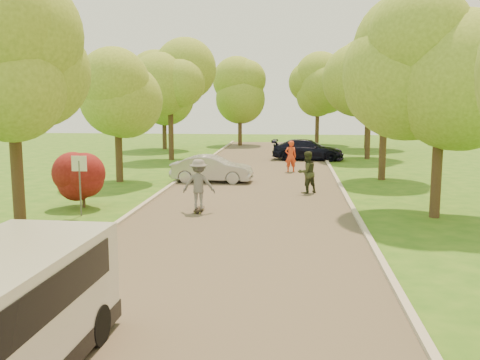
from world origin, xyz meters
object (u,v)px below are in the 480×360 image
at_px(dark_sedan, 308,150).
at_px(person_olive, 307,172).
at_px(silver_sedan, 212,169).
at_px(street_sign, 80,173).
at_px(skateboarder, 199,184).
at_px(longboard, 199,209).
at_px(person_striped, 291,156).

distance_m(dark_sedan, person_olive, 13.30).
height_order(silver_sedan, dark_sedan, dark_sedan).
relative_size(street_sign, skateboarder, 1.17).
bearing_deg(street_sign, person_olive, 33.84).
distance_m(skateboarder, person_olive, 6.03).
distance_m(silver_sedan, longboard, 7.33).
distance_m(silver_sedan, person_striped, 5.74).
xyz_separation_m(longboard, person_striped, (3.34, 11.45, 0.81)).
height_order(street_sign, person_olive, street_sign).
relative_size(street_sign, person_olive, 1.15).
relative_size(skateboarder, person_striped, 1.03).
bearing_deg(dark_sedan, silver_sedan, 157.45).
xyz_separation_m(skateboarder, person_striped, (3.34, 11.45, -0.14)).
xyz_separation_m(dark_sedan, skateboarder, (-4.49, -17.73, 0.34)).
height_order(street_sign, longboard, street_sign).
relative_size(dark_sedan, person_striped, 2.71).
bearing_deg(dark_sedan, person_striped, 173.07).
xyz_separation_m(dark_sedan, person_olive, (-0.41, -13.29, 0.23)).
bearing_deg(silver_sedan, person_striped, -40.76).
relative_size(dark_sedan, longboard, 5.15).
relative_size(street_sign, silver_sedan, 0.53).
relative_size(silver_sedan, longboard, 4.29).
xyz_separation_m(street_sign, person_olive, (8.19, 5.49, -0.62)).
distance_m(dark_sedan, skateboarder, 18.29).
relative_size(street_sign, dark_sedan, 0.44).
xyz_separation_m(silver_sedan, longboard, (0.61, -7.28, -0.57)).
bearing_deg(skateboarder, person_striped, -106.27).
bearing_deg(street_sign, skateboarder, 14.33).
bearing_deg(person_olive, dark_sedan, -126.43).
xyz_separation_m(silver_sedan, person_striped, (3.95, 4.17, 0.23)).
relative_size(dark_sedan, person_olive, 2.61).
bearing_deg(person_olive, person_striped, -118.60).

